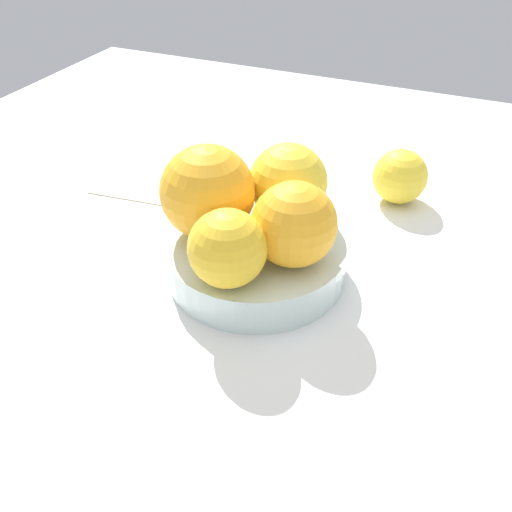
{
  "coord_description": "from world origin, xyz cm",
  "views": [
    {
      "loc": [
        -16.89,
        38.83,
        33.36
      ],
      "look_at": [
        0.0,
        0.0,
        2.1
      ],
      "focal_mm": 39.9,
      "sensor_mm": 36.0,
      "label": 1
    }
  ],
  "objects_px": {
    "fruit_bowl": "(256,260)",
    "orange_in_bowl_0": "(206,194)",
    "orange_in_bowl_2": "(232,250)",
    "folded_napkin": "(154,176)",
    "orange_in_bowl_1": "(288,182)",
    "orange_in_bowl_3": "(294,224)",
    "orange_loose_0": "(400,176)"
  },
  "relations": [
    {
      "from": "fruit_bowl",
      "to": "orange_in_bowl_0",
      "type": "distance_m",
      "value": 0.08
    },
    {
      "from": "orange_in_bowl_0",
      "to": "orange_in_bowl_2",
      "type": "xyz_separation_m",
      "value": [
        -0.05,
        0.05,
        -0.01
      ]
    },
    {
      "from": "orange_in_bowl_2",
      "to": "folded_napkin",
      "type": "height_order",
      "value": "orange_in_bowl_2"
    },
    {
      "from": "orange_in_bowl_1",
      "to": "orange_in_bowl_3",
      "type": "xyz_separation_m",
      "value": [
        -0.03,
        0.06,
        -0.0
      ]
    },
    {
      "from": "fruit_bowl",
      "to": "orange_in_bowl_0",
      "type": "xyz_separation_m",
      "value": [
        0.05,
        0.0,
        0.06
      ]
    },
    {
      "from": "orange_in_bowl_2",
      "to": "orange_in_bowl_0",
      "type": "bearing_deg",
      "value": -46.31
    },
    {
      "from": "fruit_bowl",
      "to": "orange_in_bowl_1",
      "type": "distance_m",
      "value": 0.08
    },
    {
      "from": "folded_napkin",
      "to": "orange_in_bowl_1",
      "type": "bearing_deg",
      "value": 160.75
    },
    {
      "from": "orange_in_bowl_0",
      "to": "folded_napkin",
      "type": "bearing_deg",
      "value": -42.09
    },
    {
      "from": "orange_in_bowl_2",
      "to": "orange_in_bowl_1",
      "type": "bearing_deg",
      "value": -92.2
    },
    {
      "from": "fruit_bowl",
      "to": "orange_in_bowl_3",
      "type": "xyz_separation_m",
      "value": [
        -0.04,
        0.01,
        0.06
      ]
    },
    {
      "from": "orange_in_bowl_1",
      "to": "folded_napkin",
      "type": "distance_m",
      "value": 0.22
    },
    {
      "from": "orange_in_bowl_0",
      "to": "orange_in_bowl_1",
      "type": "xyz_separation_m",
      "value": [
        -0.06,
        -0.06,
        -0.01
      ]
    },
    {
      "from": "orange_in_bowl_0",
      "to": "fruit_bowl",
      "type": "bearing_deg",
      "value": -175.84
    },
    {
      "from": "fruit_bowl",
      "to": "orange_in_bowl_1",
      "type": "xyz_separation_m",
      "value": [
        -0.01,
        -0.06,
        0.06
      ]
    },
    {
      "from": "fruit_bowl",
      "to": "orange_in_bowl_3",
      "type": "distance_m",
      "value": 0.07
    },
    {
      "from": "fruit_bowl",
      "to": "orange_in_bowl_2",
      "type": "height_order",
      "value": "orange_in_bowl_2"
    },
    {
      "from": "fruit_bowl",
      "to": "orange_in_bowl_1",
      "type": "bearing_deg",
      "value": -99.05
    },
    {
      "from": "fruit_bowl",
      "to": "orange_in_bowl_2",
      "type": "xyz_separation_m",
      "value": [
        -0.0,
        0.06,
        0.05
      ]
    },
    {
      "from": "orange_in_bowl_0",
      "to": "orange_loose_0",
      "type": "bearing_deg",
      "value": -126.03
    },
    {
      "from": "orange_in_bowl_0",
      "to": "orange_loose_0",
      "type": "xyz_separation_m",
      "value": [
        -0.14,
        -0.19,
        -0.05
      ]
    },
    {
      "from": "orange_in_bowl_2",
      "to": "folded_napkin",
      "type": "distance_m",
      "value": 0.27
    },
    {
      "from": "orange_in_bowl_0",
      "to": "orange_in_bowl_2",
      "type": "height_order",
      "value": "orange_in_bowl_0"
    },
    {
      "from": "orange_in_bowl_3",
      "to": "fruit_bowl",
      "type": "bearing_deg",
      "value": -13.87
    },
    {
      "from": "folded_napkin",
      "to": "orange_in_bowl_3",
      "type": "bearing_deg",
      "value": 149.55
    },
    {
      "from": "orange_in_bowl_1",
      "to": "folded_napkin",
      "type": "relative_size",
      "value": 0.64
    },
    {
      "from": "orange_in_bowl_3",
      "to": "orange_in_bowl_0",
      "type": "bearing_deg",
      "value": -4.1
    },
    {
      "from": "orange_in_bowl_1",
      "to": "orange_loose_0",
      "type": "distance_m",
      "value": 0.16
    },
    {
      "from": "orange_in_bowl_1",
      "to": "orange_in_bowl_3",
      "type": "bearing_deg",
      "value": 114.93
    },
    {
      "from": "fruit_bowl",
      "to": "orange_in_bowl_0",
      "type": "bearing_deg",
      "value": 4.16
    },
    {
      "from": "orange_in_bowl_2",
      "to": "orange_loose_0",
      "type": "relative_size",
      "value": 1.08
    },
    {
      "from": "orange_in_bowl_3",
      "to": "orange_loose_0",
      "type": "relative_size",
      "value": 1.21
    }
  ]
}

